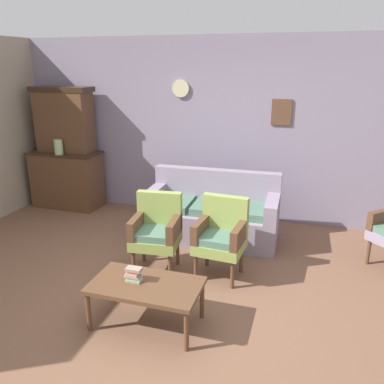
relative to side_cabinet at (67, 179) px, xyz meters
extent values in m
plane|color=brown|center=(2.50, -2.25, -0.47)|extent=(7.68, 7.68, 0.00)
cube|color=gray|center=(2.50, 0.38, 0.88)|extent=(6.40, 0.06, 2.70)
cube|color=brown|center=(3.40, 0.33, 1.18)|extent=(0.28, 0.02, 0.36)
cylinder|color=beige|center=(1.90, 0.33, 1.48)|extent=(0.26, 0.03, 0.26)
cube|color=brown|center=(0.00, 0.00, -0.02)|extent=(1.10, 0.52, 0.90)
cube|color=#342115|center=(0.00, 0.00, 0.45)|extent=(1.16, 0.55, 0.03)
cube|color=brown|center=(0.00, 0.08, 0.94)|extent=(0.90, 0.36, 0.95)
cube|color=#342115|center=(0.00, 0.08, 1.45)|extent=(0.99, 0.38, 0.08)
cylinder|color=#A3C188|center=(0.02, -0.17, 0.58)|extent=(0.14, 0.14, 0.24)
cube|color=gray|center=(2.63, -0.57, -0.26)|extent=(1.80, 0.85, 0.42)
cube|color=gray|center=(2.62, -0.25, 0.19)|extent=(1.78, 0.21, 0.48)
cube|color=gray|center=(3.44, -0.55, 0.07)|extent=(0.18, 0.80, 0.24)
cube|color=gray|center=(1.82, -0.59, 0.07)|extent=(0.18, 0.80, 0.24)
cube|color=#4C705B|center=(3.15, -0.60, 0.00)|extent=(0.48, 0.57, 0.10)
cube|color=#4C705B|center=(2.63, -0.61, 0.00)|extent=(0.48, 0.57, 0.10)
cube|color=#4C705B|center=(2.12, -0.63, 0.00)|extent=(0.48, 0.57, 0.10)
cube|color=#849947|center=(2.25, -1.62, -0.09)|extent=(0.57, 0.53, 0.12)
cube|color=#4C705B|center=(2.25, -1.64, 0.00)|extent=(0.48, 0.45, 0.10)
cube|color=#849947|center=(2.23, -1.43, 0.20)|extent=(0.53, 0.16, 0.46)
cube|color=brown|center=(2.47, -1.60, 0.08)|extent=(0.13, 0.49, 0.22)
cube|color=brown|center=(2.03, -1.65, 0.08)|extent=(0.13, 0.49, 0.22)
cylinder|color=brown|center=(2.48, -1.79, -0.31)|extent=(0.04, 0.04, 0.32)
cylinder|color=brown|center=(2.06, -1.84, -0.31)|extent=(0.04, 0.04, 0.32)
cylinder|color=brown|center=(2.44, -1.41, -0.31)|extent=(0.04, 0.04, 0.32)
cylinder|color=brown|center=(2.02, -1.46, -0.31)|extent=(0.04, 0.04, 0.32)
cube|color=#849947|center=(2.98, -1.54, -0.09)|extent=(0.56, 0.52, 0.12)
cube|color=#4C705B|center=(2.97, -1.56, 0.00)|extent=(0.47, 0.44, 0.10)
cube|color=#849947|center=(2.99, -1.34, 0.20)|extent=(0.53, 0.14, 0.46)
cube|color=brown|center=(3.19, -1.56, 0.08)|extent=(0.12, 0.48, 0.22)
cube|color=brown|center=(2.76, -1.52, 0.08)|extent=(0.12, 0.48, 0.22)
cylinder|color=brown|center=(3.17, -1.75, -0.31)|extent=(0.04, 0.04, 0.32)
cylinder|color=brown|center=(2.75, -1.71, -0.31)|extent=(0.04, 0.04, 0.32)
cylinder|color=brown|center=(3.20, -1.37, -0.31)|extent=(0.04, 0.04, 0.32)
cylinder|color=brown|center=(2.78, -1.34, -0.31)|extent=(0.04, 0.04, 0.32)
cube|color=brown|center=(4.75, -0.60, 0.08)|extent=(0.40, 0.39, 0.22)
cylinder|color=brown|center=(4.62, -0.73, -0.31)|extent=(0.04, 0.04, 0.32)
cube|color=brown|center=(2.54, -2.58, -0.07)|extent=(1.00, 0.56, 0.04)
cylinder|color=brown|center=(2.08, -2.34, -0.28)|extent=(0.04, 0.04, 0.38)
cylinder|color=brown|center=(3.00, -2.34, -0.28)|extent=(0.04, 0.04, 0.38)
cylinder|color=brown|center=(2.08, -2.82, -0.28)|extent=(0.04, 0.04, 0.38)
cylinder|color=brown|center=(3.00, -2.82, -0.28)|extent=(0.04, 0.04, 0.38)
cube|color=gray|center=(2.42, -2.57, -0.04)|extent=(0.14, 0.09, 0.02)
cube|color=pink|center=(2.41, -2.55, -0.02)|extent=(0.13, 0.09, 0.02)
cube|color=#678FA0|center=(2.41, -2.56, 0.00)|extent=(0.14, 0.09, 0.02)
cube|color=tan|center=(2.40, -2.55, 0.02)|extent=(0.11, 0.10, 0.03)
cube|color=#B65C63|center=(2.42, -2.55, 0.05)|extent=(0.11, 0.08, 0.02)
cube|color=gray|center=(2.42, -2.56, 0.07)|extent=(0.14, 0.08, 0.03)
camera|label=1|loc=(3.85, -5.43, 1.84)|focal=36.89mm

